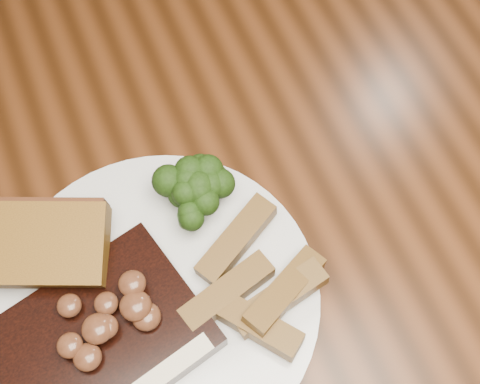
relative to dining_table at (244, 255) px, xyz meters
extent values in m
plane|color=#3C1F0D|center=(0.00, 0.00, -0.66)|extent=(4.50, 4.50, 0.00)
cube|color=#49230E|center=(0.00, 0.00, 0.07)|extent=(1.60, 0.90, 0.04)
cylinder|color=black|center=(0.18, 0.67, -0.46)|extent=(0.04, 0.04, 0.39)
cylinder|color=black|center=(-0.12, 0.56, -0.46)|extent=(0.04, 0.04, 0.39)
cylinder|color=silver|center=(-0.09, -0.04, 0.10)|extent=(0.31, 0.31, 0.01)
cube|color=black|center=(-0.15, -0.06, 0.12)|extent=(0.18, 0.15, 0.02)
cube|color=brown|center=(-0.17, 0.03, 0.12)|extent=(0.14, 0.11, 0.03)
camera|label=1|loc=(-0.10, -0.22, 0.63)|focal=50.00mm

